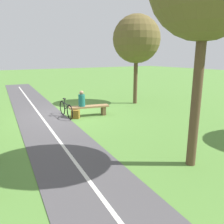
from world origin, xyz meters
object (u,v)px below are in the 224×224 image
Objects in this scene: bicycle at (66,109)px; tree_far_left at (136,39)px; person_seated at (82,99)px; backpack at (76,114)px; bench at (89,109)px.

bicycle is 5.85m from tree_far_left.
person_seated reaches higher than backpack.
bench reaches higher than backpack.
tree_far_left is at bearing -163.63° from backpack.
bench is at bearing -174.55° from backpack.
bicycle is at bearing -10.58° from person_seated.
tree_far_left is at bearing -148.66° from bench.
person_seated is 0.44× the size of bicycle.
bench is 0.38× the size of tree_far_left.
bicycle is at bearing -57.14° from backpack.
bicycle is 0.33× the size of tree_far_left.
bench is at bearing 180.00° from person_seated.
person_seated is at bearing -159.88° from backpack.
tree_far_left reaches higher than bicycle.
backpack is (0.40, 0.15, -0.63)m from person_seated.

